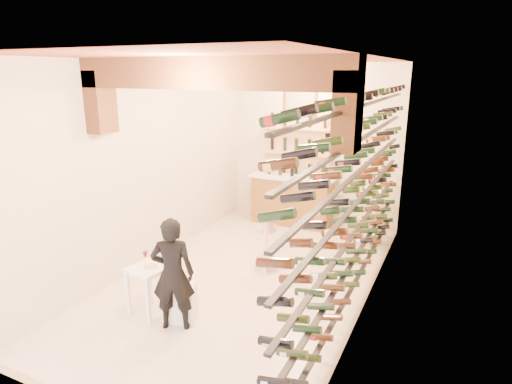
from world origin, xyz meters
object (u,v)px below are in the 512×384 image
Objects in this scene: person at (173,274)px; crate_lower at (361,236)px; white_stool at (181,302)px; chrome_barstool at (266,245)px; wine_rack at (354,193)px; back_counter at (292,199)px; tasting_table at (148,276)px.

crate_lower is (1.48, 3.70, -0.57)m from person.
chrome_barstool is at bearing 77.61° from white_stool.
wine_rack reaches higher than chrome_barstool.
back_counter is 2.25m from chrome_barstool.
tasting_table is 4.11m from crate_lower.
tasting_table is 0.54m from white_stool.
wine_rack is 7.85× the size of chrome_barstool.
person is at bearing -89.21° from back_counter.
back_counter is 3.63× the size of crate_lower.
crate_lower is at bearing -16.29° from back_counter.
tasting_table reaches higher than crate_lower.
chrome_barstool is at bearing 74.34° from tasting_table.
back_counter reaches higher than chrome_barstool.
back_counter is 1.20× the size of person.
wine_rack reaches higher than white_stool.
person is (0.06, -4.15, 0.18)m from back_counter.
back_counter is at bearing 92.36° from tasting_table.
chrome_barstool is 1.55× the size of crate_lower.
tasting_table is 2.01m from chrome_barstool.
wine_rack is at bearing -164.01° from person.
back_counter is 2.34× the size of chrome_barstool.
back_counter reaches higher than white_stool.
white_stool reaches higher than crate_lower.
person is at bearing -77.66° from white_stool.
tasting_table is at bearing -36.44° from person.
white_stool is 0.61× the size of chrome_barstool.
person is (-1.77, -1.50, -0.84)m from wine_rack.
white_stool is 1.80m from chrome_barstool.
wine_rack is 1.87m from chrome_barstool.
person is 4.02m from crate_lower.
back_counter is at bearing 100.27° from chrome_barstool.
crate_lower is at bearing 69.77° from tasting_table.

